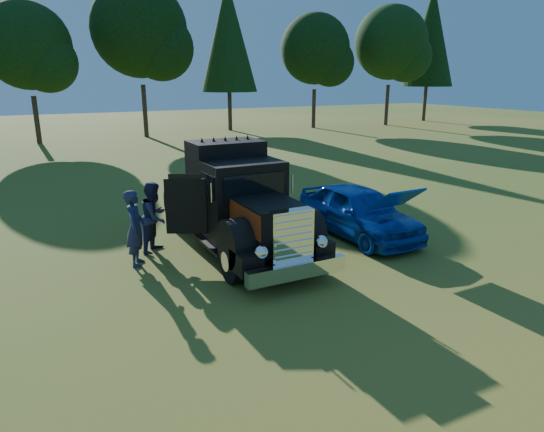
{
  "coord_description": "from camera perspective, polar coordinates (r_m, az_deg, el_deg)",
  "views": [
    {
      "loc": [
        -4.93,
        -10.27,
        4.78
      ],
      "look_at": [
        0.71,
        0.83,
        1.18
      ],
      "focal_mm": 32.0,
      "sensor_mm": 36.0,
      "label": 1
    }
  ],
  "objects": [
    {
      "name": "ground",
      "position": [
        12.36,
        -1.21,
        -6.62
      ],
      "size": [
        120.0,
        120.0,
        0.0
      ],
      "primitive_type": "plane",
      "color": "#2F5619",
      "rests_on": "ground"
    },
    {
      "name": "treeline",
      "position": [
        37.87,
        -24.72,
        19.17
      ],
      "size": [
        72.1,
        24.04,
        13.84
      ],
      "color": "#2D2116",
      "rests_on": "ground"
    },
    {
      "name": "diamond_t_truck",
      "position": [
        13.61,
        -4.0,
        1.2
      ],
      "size": [
        3.27,
        7.16,
        3.0
      ],
      "color": "black",
      "rests_on": "ground"
    },
    {
      "name": "hotrod_coupe",
      "position": [
        15.12,
        10.13,
        0.61
      ],
      "size": [
        1.97,
        4.69,
        1.89
      ],
      "color": "#0810BB",
      "rests_on": "ground"
    },
    {
      "name": "spectator_near",
      "position": [
        12.99,
        -15.77,
        -1.38
      ],
      "size": [
        0.71,
        0.86,
        2.01
      ],
      "primitive_type": "imported",
      "rotation": [
        0.0,
        0.0,
        1.2
      ],
      "color": "#202D4C",
      "rests_on": "ground"
    },
    {
      "name": "spectator_far",
      "position": [
        13.92,
        -13.63,
        -0.1
      ],
      "size": [
        1.21,
        1.23,
        1.99
      ],
      "primitive_type": "imported",
      "rotation": [
        0.0,
        0.0,
        0.84
      ],
      "color": "#1C2041",
      "rests_on": "ground"
    }
  ]
}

